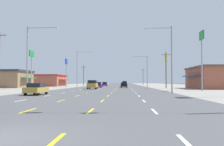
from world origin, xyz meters
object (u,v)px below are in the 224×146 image
object	(u,v)px
suv_inner_right_distant_a	(125,83)
sedan_far_left_distant_b	(104,83)
sedan_inner_right_farthest	(124,84)
sedan_far_left_nearest	(36,89)
streetlight_right_row_0	(169,54)
hatchback_inner_left_midfar	(98,85)
hatchback_far_left_farther	(96,84)
streetlight_left_row_0	(31,54)
streetlight_left_row_1	(79,66)
hatchback_inner_left_far	(105,84)
pole_sign_right_row_1	(202,45)
pole_sign_left_row_2	(66,65)
streetlight_right_row_1	(145,69)
sedan_inner_right_mid	(124,85)
pole_sign_left_row_1	(32,59)
pole_sign_right_row_2	(166,63)
suv_inner_left_near	(92,84)

from	to	relation	value
suv_inner_right_distant_a	sedan_far_left_distant_b	bearing A→B (deg)	116.55
sedan_inner_right_farthest	sedan_far_left_nearest	bearing A→B (deg)	-98.83
streetlight_right_row_0	hatchback_inner_left_midfar	bearing A→B (deg)	110.29
sedan_far_left_nearest	hatchback_far_left_farther	size ratio (longest dim) A/B	1.15
sedan_inner_right_farthest	streetlight_left_row_0	size ratio (longest dim) A/B	0.47
sedan_inner_right_farthest	streetlight_left_row_1	bearing A→B (deg)	-117.15
streetlight_left_row_0	streetlight_left_row_1	size ratio (longest dim) A/B	0.90
hatchback_inner_left_midfar	sedan_inner_right_farthest	distance (m)	28.23
hatchback_inner_left_midfar	hatchback_inner_left_far	size ratio (longest dim) A/B	1.00
sedan_far_left_nearest	suv_inner_right_distant_a	distance (m)	82.28
streetlight_right_row_0	streetlight_left_row_1	distance (m)	42.96
sedan_inner_right_farthest	sedan_far_left_distant_b	xyz separation A→B (m)	(-10.25, 34.24, 0.00)
pole_sign_right_row_1	streetlight_right_row_0	xyz separation A→B (m)	(-7.75, -11.01, -2.79)
hatchback_inner_left_midfar	pole_sign_left_row_2	distance (m)	17.08
streetlight_right_row_1	sedan_inner_right_mid	bearing A→B (deg)	-146.61
pole_sign_left_row_2	pole_sign_right_row_1	xyz separation A→B (m)	(32.91, -36.26, 1.07)
sedan_inner_right_farthest	sedan_far_left_distant_b	bearing A→B (deg)	106.67
hatchback_inner_left_far	streetlight_left_row_1	world-z (taller)	streetlight_left_row_1
sedan_inner_right_mid	hatchback_inner_left_far	size ratio (longest dim) A/B	1.15
sedan_far_left_nearest	pole_sign_right_row_1	distance (m)	30.14
sedan_far_left_distant_b	streetlight_right_row_1	size ratio (longest dim) A/B	0.49
hatchback_far_left_farther	sedan_far_left_distant_b	size ratio (longest dim) A/B	0.87
streetlight_left_row_1	sedan_inner_right_mid	bearing A→B (deg)	-17.06
hatchback_far_left_farther	sedan_inner_right_farthest	bearing A→B (deg)	25.53
sedan_inner_right_farthest	hatchback_inner_left_far	bearing A→B (deg)	-139.47
sedan_far_left_distant_b	streetlight_left_row_1	xyz separation A→B (m)	(-2.85, -59.79, 5.37)
hatchback_far_left_farther	pole_sign_left_row_1	xyz separation A→B (m)	(-10.66, -37.00, 5.95)
hatchback_inner_left_far	streetlight_left_row_1	size ratio (longest dim) A/B	0.37
sedan_inner_right_mid	streetlight_left_row_1	size ratio (longest dim) A/B	0.42
hatchback_far_left_farther	suv_inner_right_distant_a	distance (m)	21.01
pole_sign_right_row_1	streetlight_left_row_0	xyz separation A→B (m)	(-27.18, -11.01, -2.59)
sedan_inner_right_farthest	suv_inner_right_distant_a	world-z (taller)	suv_inner_right_distant_a
sedan_far_left_nearest	pole_sign_left_row_2	size ratio (longest dim) A/B	0.49
hatchback_inner_left_midfar	streetlight_right_row_0	distance (m)	39.21
hatchback_inner_left_far	pole_sign_right_row_2	size ratio (longest dim) A/B	0.46
streetlight_left_row_1	streetlight_right_row_0	bearing A→B (deg)	-63.05
pole_sign_right_row_1	streetlight_right_row_1	world-z (taller)	pole_sign_right_row_1
sedan_inner_right_farthest	hatchback_inner_left_midfar	bearing A→B (deg)	-104.62
sedan_far_left_nearest	streetlight_right_row_1	xyz separation A→B (m)	(16.86, 42.81, 4.64)
suv_inner_left_near	pole_sign_left_row_1	distance (m)	15.17
sedan_inner_right_mid	pole_sign_right_row_1	distance (m)	28.14
hatchback_inner_left_midfar	pole_sign_left_row_1	xyz separation A→B (m)	(-13.87, -14.62, 5.95)
pole_sign_right_row_2	streetlight_right_row_0	distance (m)	30.67
pole_sign_right_row_2	streetlight_right_row_0	world-z (taller)	streetlight_right_row_0
sedan_far_left_distant_b	streetlight_left_row_1	distance (m)	60.09
suv_inner_left_near	hatchback_inner_left_far	size ratio (longest dim) A/B	1.26
suv_inner_left_near	hatchback_far_left_farther	world-z (taller)	suv_inner_left_near
sedan_inner_right_mid	pole_sign_left_row_2	size ratio (longest dim) A/B	0.49
pole_sign_left_row_1	streetlight_left_row_0	xyz separation A→B (m)	(7.94, -21.90, -1.14)
sedan_far_left_distant_b	pole_sign_left_row_1	world-z (taller)	pole_sign_left_row_1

